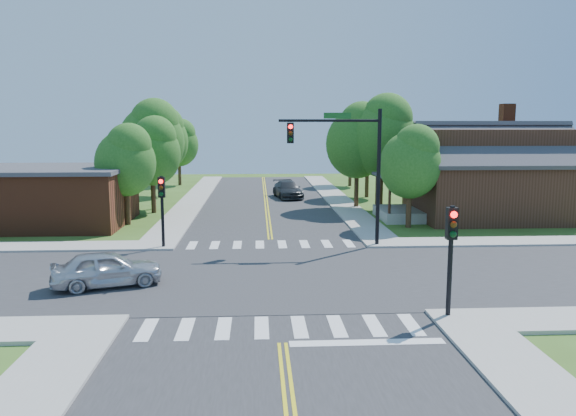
{
  "coord_description": "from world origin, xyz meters",
  "views": [
    {
      "loc": [
        -0.69,
        -23.21,
        6.41
      ],
      "look_at": [
        0.84,
        4.93,
        2.2
      ],
      "focal_mm": 35.0,
      "sensor_mm": 36.0,
      "label": 1
    }
  ],
  "objects": [
    {
      "name": "car_silver",
      "position": [
        -6.68,
        -1.27,
        0.72
      ],
      "size": [
        4.23,
        5.25,
        1.44
      ],
      "primitive_type": "imported",
      "rotation": [
        0.0,
        0.0,
        1.89
      ],
      "color": "silver",
      "rests_on": "ground"
    },
    {
      "name": "building_nw",
      "position": [
        -14.2,
        13.2,
        1.88
      ],
      "size": [
        10.4,
        8.4,
        3.73
      ],
      "color": "brown",
      "rests_on": "ground"
    },
    {
      "name": "tree_e_c",
      "position": [
        9.07,
        25.79,
        5.24
      ],
      "size": [
        4.71,
        4.47,
        8.0
      ],
      "color": "#382314",
      "rests_on": "ground"
    },
    {
      "name": "tree_house",
      "position": [
        6.98,
        19.26,
        5.33
      ],
      "size": [
        4.79,
        4.55,
        8.14
      ],
      "color": "#382314",
      "rests_on": "ground"
    },
    {
      "name": "sidewalk_ne",
      "position": [
        15.82,
        15.82,
        0.07
      ],
      "size": [
        40.0,
        40.0,
        0.14
      ],
      "color": "#9E9B93",
      "rests_on": "ground"
    },
    {
      "name": "signal_pole_nw",
      "position": [
        -5.6,
        5.58,
        2.66
      ],
      "size": [
        0.34,
        0.42,
        3.8
      ],
      "color": "black",
      "rests_on": "ground"
    },
    {
      "name": "intersection_patch",
      "position": [
        0.0,
        0.0,
        0.0
      ],
      "size": [
        10.2,
        10.2,
        0.06
      ],
      "primitive_type": "cube",
      "color": "#2D2D30",
      "rests_on": "ground"
    },
    {
      "name": "sidewalk_nw",
      "position": [
        -15.82,
        15.82,
        0.07
      ],
      "size": [
        40.0,
        40.0,
        0.14
      ],
      "color": "#9E9B93",
      "rests_on": "ground"
    },
    {
      "name": "crosswalk_north",
      "position": [
        0.0,
        6.2,
        0.05
      ],
      "size": [
        8.85,
        2.0,
        0.01
      ],
      "color": "white",
      "rests_on": "ground"
    },
    {
      "name": "centerline",
      "position": [
        0.0,
        0.0,
        0.05
      ],
      "size": [
        0.3,
        90.0,
        0.01
      ],
      "color": "yellow",
      "rests_on": "ground"
    },
    {
      "name": "tree_w_d",
      "position": [
        -8.88,
        36.72,
        4.59
      ],
      "size": [
        4.12,
        3.92,
        7.01
      ],
      "color": "#382314",
      "rests_on": "ground"
    },
    {
      "name": "tree_e_d",
      "position": [
        9.07,
        34.89,
        4.66
      ],
      "size": [
        4.19,
        3.98,
        7.12
      ],
      "color": "#382314",
      "rests_on": "ground"
    },
    {
      "name": "car_dgrey",
      "position": [
        1.93,
        25.41,
        0.72
      ],
      "size": [
        3.57,
        5.6,
        1.44
      ],
      "primitive_type": "imported",
      "rotation": [
        0.0,
        0.0,
        0.16
      ],
      "color": "#2D2F32",
      "rests_on": "ground"
    },
    {
      "name": "signal_mast_ne",
      "position": [
        3.91,
        5.59,
        4.85
      ],
      "size": [
        5.3,
        0.42,
        7.2
      ],
      "color": "black",
      "rests_on": "ground"
    },
    {
      "name": "tree_w_a",
      "position": [
        -8.98,
        12.88,
        4.26
      ],
      "size": [
        3.83,
        3.64,
        6.51
      ],
      "color": "#382314",
      "rests_on": "ground"
    },
    {
      "name": "tree_e_b",
      "position": [
        8.69,
        18.44,
        5.72
      ],
      "size": [
        5.13,
        4.88,
        8.73
      ],
      "color": "#382314",
      "rests_on": "ground"
    },
    {
      "name": "stop_bar",
      "position": [
        2.5,
        -7.6,
        0.0
      ],
      "size": [
        4.6,
        0.45,
        0.09
      ],
      "primitive_type": "cube",
      "color": "white",
      "rests_on": "ground"
    },
    {
      "name": "ground",
      "position": [
        0.0,
        0.0,
        0.0
      ],
      "size": [
        100.0,
        100.0,
        0.0
      ],
      "primitive_type": "plane",
      "color": "#3A591B",
      "rests_on": "ground"
    },
    {
      "name": "tree_bldg",
      "position": [
        -8.21,
        17.77,
        4.62
      ],
      "size": [
        4.15,
        3.94,
        7.05
      ],
      "color": "#382314",
      "rests_on": "ground"
    },
    {
      "name": "road_ns",
      "position": [
        0.0,
        0.0,
        0.02
      ],
      "size": [
        10.0,
        90.0,
        0.04
      ],
      "primitive_type": "cube",
      "color": "#2D2D30",
      "rests_on": "ground"
    },
    {
      "name": "tree_e_a",
      "position": [
        8.82,
        10.92,
        4.22
      ],
      "size": [
        3.79,
        3.6,
        6.44
      ],
      "color": "#382314",
      "rests_on": "ground"
    },
    {
      "name": "crosswalk_south",
      "position": [
        0.0,
        -6.2,
        0.05
      ],
      "size": [
        8.85,
        2.0,
        0.01
      ],
      "color": "white",
      "rests_on": "ground"
    },
    {
      "name": "house_ne",
      "position": [
        15.11,
        14.23,
        3.33
      ],
      "size": [
        13.05,
        8.8,
        7.11
      ],
      "color": "#382013",
      "rests_on": "ground"
    },
    {
      "name": "tree_w_c",
      "position": [
        -9.13,
        27.6,
        5.26
      ],
      "size": [
        4.73,
        4.49,
        8.04
      ],
      "color": "#382314",
      "rests_on": "ground"
    },
    {
      "name": "road_ew",
      "position": [
        0.0,
        0.0,
        0.03
      ],
      "size": [
        90.0,
        10.0,
        0.04
      ],
      "primitive_type": "cube",
      "color": "#2D2D30",
      "rests_on": "ground"
    },
    {
      "name": "tree_w_b",
      "position": [
        -8.52,
        19.52,
        5.48
      ],
      "size": [
        4.92,
        4.67,
        8.36
      ],
      "color": "#382314",
      "rests_on": "ground"
    },
    {
      "name": "signal_pole_se",
      "position": [
        5.6,
        -5.62,
        2.66
      ],
      "size": [
        0.34,
        0.42,
        3.8
      ],
      "color": "black",
      "rests_on": "ground"
    }
  ]
}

